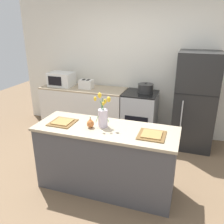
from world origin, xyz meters
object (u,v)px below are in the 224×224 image
pear_figurine (90,123)px  plate_setting_right (152,135)px  stove_range (140,116)px  flower_vase (103,115)px  toaster (86,84)px  microwave (61,79)px  cooking_pot (146,88)px  refrigerator (195,101)px  plate_setting_left (63,122)px

pear_figurine → plate_setting_right: size_ratio=0.47×
stove_range → flower_vase: 1.68m
toaster → microwave: bearing=176.5°
cooking_pot → microwave: 1.71m
plate_setting_right → cooking_pot: cooking_pot is taller
pear_figurine → cooking_pot: size_ratio=0.51×
refrigerator → pear_figurine: refrigerator is taller
refrigerator → flower_vase: bearing=-124.8°
pear_figurine → stove_range: bearing=80.4°
stove_range → pear_figurine: size_ratio=6.18×
stove_range → cooking_pot: cooking_pot is taller
stove_range → pear_figurine: bearing=-99.6°
pear_figurine → toaster: bearing=116.1°
pear_figurine → cooking_pot: bearing=78.2°
flower_vase → cooking_pot: bearing=82.3°
stove_range → refrigerator: refrigerator is taller
stove_range → toaster: (-1.07, -0.04, 0.54)m
pear_figurine → plate_setting_left: 0.41m
refrigerator → cooking_pot: (-0.87, 0.05, 0.15)m
flower_vase → pear_figurine: size_ratio=2.93×
stove_range → toaster: bearing=-178.1°
plate_setting_right → cooking_pot: bearing=103.6°
plate_setting_right → microwave: (-2.12, 1.64, 0.15)m
toaster → stove_range: bearing=1.9°
cooking_pot → microwave: microwave is taller
flower_vase → pear_figurine: bearing=-148.8°
pear_figurine → cooking_pot: (0.36, 1.71, 0.05)m
flower_vase → toaster: (-0.93, 1.54, -0.04)m
plate_setting_right → flower_vase: bearing=174.3°
refrigerator → plate_setting_right: size_ratio=5.32×
plate_setting_left → microwave: (-0.95, 1.64, 0.15)m
plate_setting_left → stove_range: bearing=67.3°
stove_range → toaster: size_ratio=3.25×
plate_setting_right → microwave: size_ratio=0.66×
stove_range → microwave: 1.74m
flower_vase → microwave: 2.17m
toaster → cooking_pot: cooking_pot is taller
toaster → flower_vase: bearing=-58.8°
flower_vase → toaster: bearing=121.2°
refrigerator → stove_range: bearing=-180.0°
toaster → cooking_pot: (1.15, 0.08, -0.01)m
plate_setting_right → cooking_pot: 1.74m
flower_vase → plate_setting_right: size_ratio=1.36×
refrigerator → microwave: (-2.58, -0.00, 0.20)m
plate_setting_left → cooking_pot: cooking_pot is taller
pear_figurine → plate_setting_right: bearing=1.5°
refrigerator → cooking_pot: bearing=176.8°
refrigerator → plate_setting_right: refrigerator is taller
stove_range → microwave: microwave is taller
cooking_pot → flower_vase: bearing=-97.7°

